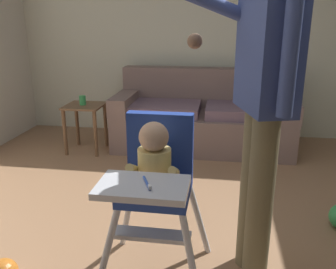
# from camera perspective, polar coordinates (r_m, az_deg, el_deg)

# --- Properties ---
(ground) EXTENTS (6.08, 6.71, 0.10)m
(ground) POSITION_cam_1_polar(r_m,az_deg,el_deg) (2.44, 0.30, -18.82)
(ground) COLOR #9D7351
(wall_far) EXTENTS (5.28, 0.06, 2.56)m
(wall_far) POSITION_cam_1_polar(r_m,az_deg,el_deg) (4.53, 5.26, 16.11)
(wall_far) COLOR silver
(wall_far) RESTS_ON ground
(couch) EXTENTS (1.97, 0.86, 0.86)m
(couch) POSITION_cam_1_polar(r_m,az_deg,el_deg) (4.15, 5.65, 2.66)
(couch) COLOR #7E6661
(couch) RESTS_ON ground
(high_chair) EXTENTS (0.61, 0.73, 0.93)m
(high_chair) POSITION_cam_1_polar(r_m,az_deg,el_deg) (1.89, -1.98, -6.06)
(high_chair) COLOR silver
(high_chair) RESTS_ON ground
(adult_standing) EXTENTS (0.60, 0.49, 1.78)m
(adult_standing) POSITION_cam_1_polar(r_m,az_deg,el_deg) (1.89, 14.72, 5.22)
(adult_standing) COLOR #726849
(adult_standing) RESTS_ON ground
(side_table) EXTENTS (0.40, 0.40, 0.52)m
(side_table) POSITION_cam_1_polar(r_m,az_deg,el_deg) (4.06, -12.92, 2.64)
(side_table) COLOR brown
(side_table) RESTS_ON ground
(sippy_cup) EXTENTS (0.07, 0.07, 0.10)m
(sippy_cup) POSITION_cam_1_polar(r_m,az_deg,el_deg) (4.02, -13.30, 5.27)
(sippy_cup) COLOR green
(sippy_cup) RESTS_ON side_table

